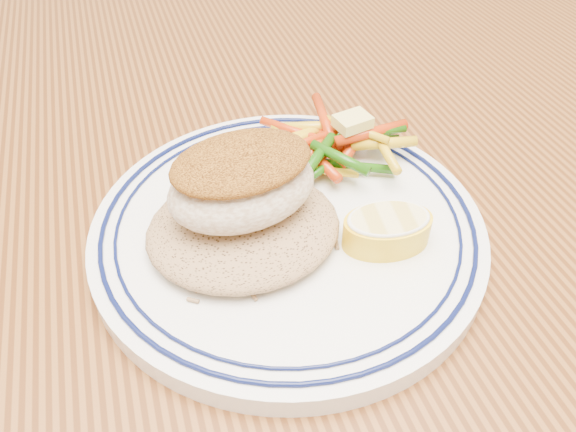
# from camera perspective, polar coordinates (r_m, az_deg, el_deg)

# --- Properties ---
(dining_table) EXTENTS (1.50, 0.90, 0.75)m
(dining_table) POSITION_cam_1_polar(r_m,az_deg,el_deg) (0.47, -5.14, -7.42)
(dining_table) COLOR #512910
(dining_table) RESTS_ON ground
(plate) EXTENTS (0.25, 0.25, 0.02)m
(plate) POSITION_cam_1_polar(r_m,az_deg,el_deg) (0.37, 0.00, -1.21)
(plate) COLOR white
(plate) RESTS_ON dining_table
(rice_pilaf) EXTENTS (0.12, 0.11, 0.02)m
(rice_pilaf) POSITION_cam_1_polar(r_m,az_deg,el_deg) (0.35, -4.55, -0.82)
(rice_pilaf) COLOR #94704A
(rice_pilaf) RESTS_ON plate
(fish_fillet) EXTENTS (0.10, 0.08, 0.05)m
(fish_fillet) POSITION_cam_1_polar(r_m,az_deg,el_deg) (0.33, -4.70, 3.55)
(fish_fillet) COLOR beige
(fish_fillet) RESTS_ON rice_pilaf
(vegetable_pile) EXTENTS (0.11, 0.10, 0.03)m
(vegetable_pile) POSITION_cam_1_polar(r_m,az_deg,el_deg) (0.41, 4.79, 7.42)
(vegetable_pile) COLOR #B42E09
(vegetable_pile) RESTS_ON plate
(butter_pat) EXTENTS (0.03, 0.02, 0.01)m
(butter_pat) POSITION_cam_1_polar(r_m,az_deg,el_deg) (0.40, 6.59, 9.51)
(butter_pat) COLOR #EFE075
(butter_pat) RESTS_ON vegetable_pile
(lemon_wedge) EXTENTS (0.06, 0.06, 0.02)m
(lemon_wedge) POSITION_cam_1_polar(r_m,az_deg,el_deg) (0.35, 10.03, -1.25)
(lemon_wedge) COLOR yellow
(lemon_wedge) RESTS_ON plate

